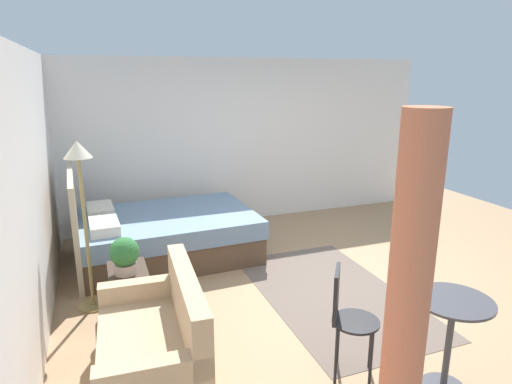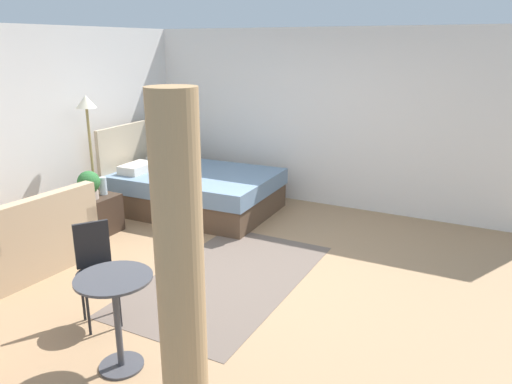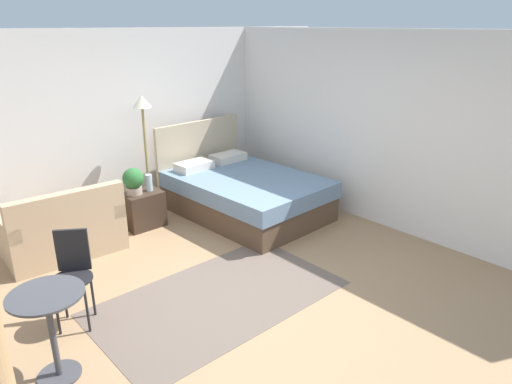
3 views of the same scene
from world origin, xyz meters
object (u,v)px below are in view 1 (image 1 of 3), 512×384
at_px(floor_lamp, 81,180).
at_px(cafe_chair_near_window, 346,312).
at_px(nightstand, 129,292).
at_px(potted_plant, 125,255).
at_px(bed, 162,234).
at_px(balcony_table, 450,329).
at_px(vase, 125,254).
at_px(couch, 156,348).

bearing_deg(floor_lamp, cafe_chair_near_window, -134.61).
height_order(nightstand, potted_plant, potted_plant).
distance_m(bed, balcony_table, 3.69).
distance_m(potted_plant, cafe_chair_near_window, 2.11).
xyz_separation_m(vase, balcony_table, (-2.09, -2.15, -0.09)).
bearing_deg(floor_lamp, nightstand, -130.45).
distance_m(vase, floor_lamp, 0.83).
bearing_deg(couch, bed, -10.07).
relative_size(couch, nightstand, 2.64).
bearing_deg(balcony_table, vase, 45.81).
relative_size(floor_lamp, cafe_chair_near_window, 1.92).
bearing_deg(vase, couch, -174.88).
bearing_deg(bed, couch, 169.93).
bearing_deg(couch, nightstand, 5.35).
xyz_separation_m(vase, floor_lamp, (0.18, 0.34, 0.74)).
distance_m(nightstand, cafe_chair_near_window, 2.19).
height_order(bed, potted_plant, bed).
relative_size(couch, floor_lamp, 0.78).
xyz_separation_m(nightstand, floor_lamp, (0.30, 0.35, 1.10)).
relative_size(nightstand, potted_plant, 1.42).
relative_size(potted_plant, vase, 1.57).
height_order(potted_plant, balcony_table, potted_plant).
bearing_deg(balcony_table, bed, 25.81).
height_order(couch, balcony_table, couch).
xyz_separation_m(bed, potted_plant, (-1.44, 0.56, 0.37)).
xyz_separation_m(couch, potted_plant, (1.02, 0.12, 0.39)).
height_order(bed, nightstand, bed).
relative_size(potted_plant, cafe_chair_near_window, 0.40).
height_order(vase, floor_lamp, floor_lamp).
relative_size(potted_plant, balcony_table, 0.48).
relative_size(vase, balcony_table, 0.30).
bearing_deg(cafe_chair_near_window, bed, 18.66).
bearing_deg(balcony_table, couch, 67.25).
relative_size(floor_lamp, balcony_table, 2.29).
distance_m(bed, floor_lamp, 1.72).
xyz_separation_m(bed, cafe_chair_near_window, (-2.89, -0.98, 0.23)).
bearing_deg(bed, nightstand, 158.06).
bearing_deg(nightstand, bed, -21.94).
xyz_separation_m(couch, nightstand, (1.12, 0.10, -0.05)).
distance_m(couch, nightstand, 1.12).
height_order(balcony_table, cafe_chair_near_window, cafe_chair_near_window).
relative_size(bed, balcony_table, 3.03).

